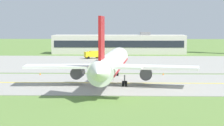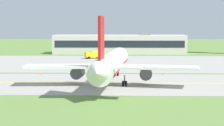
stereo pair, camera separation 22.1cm
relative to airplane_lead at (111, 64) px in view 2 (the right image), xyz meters
The scene contains 9 objects.
ground_plane 5.87m from the airplane_lead, 144.42° to the left, with size 500.00×500.00×0.00m, color olive.
taxiway_strip 5.84m from the airplane_lead, 144.42° to the left, with size 240.00×28.00×0.10m, color #9E9B93.
apron_pad 45.10m from the airplane_lead, 81.54° to the left, with size 140.00×52.00×0.10m, color #9E9B93.
taxiway_centreline 5.80m from the airplane_lead, 144.42° to the left, with size 220.00×0.60×0.01m, color yellow.
airplane_lead is the anchor object (origin of this frame).
service_truck_fuel 59.77m from the airplane_lead, 97.62° to the left, with size 6.30×4.41×2.60m.
terminal_building 84.45m from the airplane_lead, 89.68° to the left, with size 52.30×12.39×8.61m.
traffic_cone_near_edge 19.18m from the airplane_lead, 53.12° to the left, with size 0.44×0.44×0.60m, color orange.
traffic_cone_mid_edge 22.48m from the airplane_lead, 138.79° to the left, with size 0.44×0.44×0.60m, color orange.
Camera 2 is at (5.89, -76.38, 11.33)m, focal length 63.40 mm.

